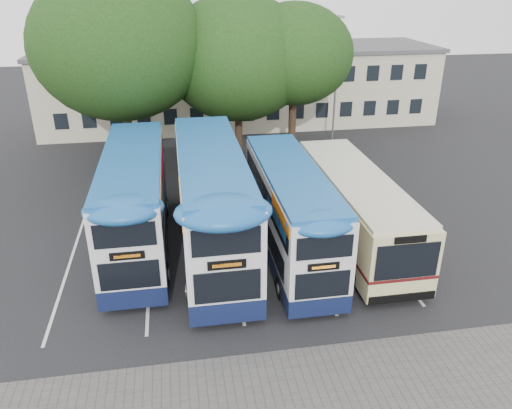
{
  "coord_description": "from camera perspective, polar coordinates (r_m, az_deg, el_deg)",
  "views": [
    {
      "loc": [
        -5.77,
        -14.94,
        11.64
      ],
      "look_at": [
        -2.4,
        5.0,
        2.26
      ],
      "focal_mm": 35.0,
      "sensor_mm": 36.0,
      "label": 1
    }
  ],
  "objects": [
    {
      "name": "bus_dd_left",
      "position": [
        23.13,
        -13.63,
        0.81
      ],
      "size": [
        2.62,
        10.79,
        4.5
      ],
      "color": "#10193E",
      "rests_on": "ground"
    },
    {
      "name": "tree_left",
      "position": [
        31.75,
        -15.36,
        17.15
      ],
      "size": [
        10.29,
        10.29,
        12.2
      ],
      "color": "black",
      "rests_on": "ground"
    },
    {
      "name": "bus_dd_right",
      "position": [
        21.88,
        3.95,
        -0.45
      ],
      "size": [
        2.43,
        10.01,
        4.17
      ],
      "color": "#10193E",
      "rests_on": "ground"
    },
    {
      "name": "depot_building",
      "position": [
        43.17,
        -1.76,
        13.55
      ],
      "size": [
        32.4,
        8.4,
        6.2
      ],
      "color": "beige",
      "rests_on": "ground"
    },
    {
      "name": "bus_dd_mid",
      "position": [
        22.02,
        -5.06,
        0.72
      ],
      "size": [
        2.81,
        11.58,
        4.83
      ],
      "color": "#10193E",
      "rests_on": "ground"
    },
    {
      "name": "tree_right",
      "position": [
        32.85,
        4.4,
        16.72
      ],
      "size": [
        7.42,
        7.42,
        10.18
      ],
      "color": "black",
      "rests_on": "ground"
    },
    {
      "name": "tree_mid",
      "position": [
        32.78,
        -2.11,
        16.39
      ],
      "size": [
        9.22,
        9.22,
        10.73
      ],
      "color": "black",
      "rests_on": "ground"
    },
    {
      "name": "lamp_post",
      "position": [
        37.42,
        9.2,
        14.5
      ],
      "size": [
        0.25,
        1.05,
        9.06
      ],
      "color": "gray",
      "rests_on": "ground"
    },
    {
      "name": "ground",
      "position": [
        19.8,
        9.49,
        -11.52
      ],
      "size": [
        120.0,
        120.0,
        0.0
      ],
      "primitive_type": "plane",
      "color": "black",
      "rests_on": "ground"
    },
    {
      "name": "bay_lines",
      "position": [
        23.18,
        -3.3,
        -5.29
      ],
      "size": [
        14.12,
        11.0,
        0.01
      ],
      "color": "silver",
      "rests_on": "ground"
    },
    {
      "name": "bus_single",
      "position": [
        23.78,
        11.11,
        0.16
      ],
      "size": [
        2.83,
        11.13,
        3.32
      ],
      "color": "beige",
      "rests_on": "ground"
    }
  ]
}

